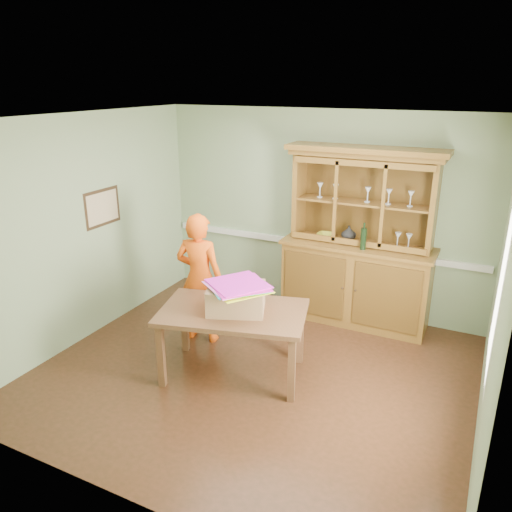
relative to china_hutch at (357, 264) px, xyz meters
The scene contains 14 objects.
floor 2.01m from the china_hutch, 109.65° to the right, with size 4.50×4.50×0.00m, color #4D2918.
ceiling 2.65m from the china_hutch, 109.65° to the right, with size 4.50×4.50×0.00m, color white.
wall_back 0.87m from the china_hutch, 157.35° to the left, with size 4.50×4.50×0.00m, color gray.
wall_left 3.40m from the china_hutch, 148.78° to the right, with size 4.00×4.00×0.00m, color gray.
wall_right 2.45m from the china_hutch, 46.91° to the right, with size 4.00×4.00×0.00m, color gray.
wall_front 3.83m from the china_hutch, 99.44° to the right, with size 4.50×4.50×0.00m, color gray.
chair_rail 0.67m from the china_hutch, 159.35° to the left, with size 4.41×0.05×0.08m, color silver.
framed_map 3.28m from the china_hutch, 153.19° to the right, with size 0.03×0.60×0.46m.
window_panel 2.69m from the china_hutch, 51.77° to the right, with size 0.03×0.96×1.36m.
china_hutch is the anchor object (origin of this frame).
dining_table 2.02m from the china_hutch, 113.99° to the right, with size 1.70×1.27×0.76m.
cardboard_box 1.99m from the china_hutch, 113.43° to the right, with size 0.58×0.46×0.27m, color #916D4B.
kite_stack 2.02m from the china_hutch, 111.85° to the right, with size 0.75×0.75×0.05m.
person 2.04m from the china_hutch, 139.80° to the right, with size 0.58×0.38×1.60m, color #FF5A10.
Camera 1 is at (2.10, -4.24, 3.04)m, focal length 35.00 mm.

